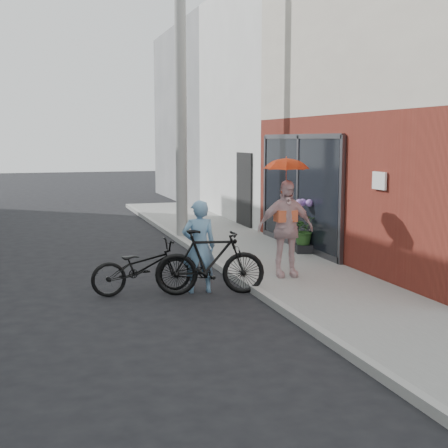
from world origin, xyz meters
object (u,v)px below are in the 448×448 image
utility_pole (181,99)px  officer (199,247)px  bike_right (210,262)px  kimono_woman (285,229)px  planter (304,249)px  bike_left (142,267)px

utility_pole → officer: utility_pole is taller
officer → bike_right: size_ratio=0.86×
officer → bike_right: officer is taller
officer → bike_right: 0.33m
kimono_woman → planter: size_ratio=5.01×
bike_right → kimono_woman: bearing=-63.6°
bike_right → planter: bike_right is taller
bike_right → kimono_woman: (1.50, 0.42, 0.43)m
bike_left → bike_right: (1.05, -0.39, 0.10)m
bike_right → planter: (2.78, 2.40, -0.33)m
bike_left → planter: (3.82, 2.01, -0.23)m
bike_left → officer: bearing=-106.7°
bike_left → kimono_woman: (2.55, 0.03, 0.53)m
kimono_woman → utility_pole: bearing=103.9°
bike_left → kimono_woman: bearing=-94.0°
officer → planter: bearing=-136.6°
bike_right → kimono_woman: kimono_woman is taller
utility_pole → bike_left: 6.31m
utility_pole → planter: (1.90, -3.16, -3.29)m
utility_pole → kimono_woman: bearing=-83.1°
utility_pole → officer: size_ratio=4.55×
bike_right → utility_pole: bearing=1.7°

